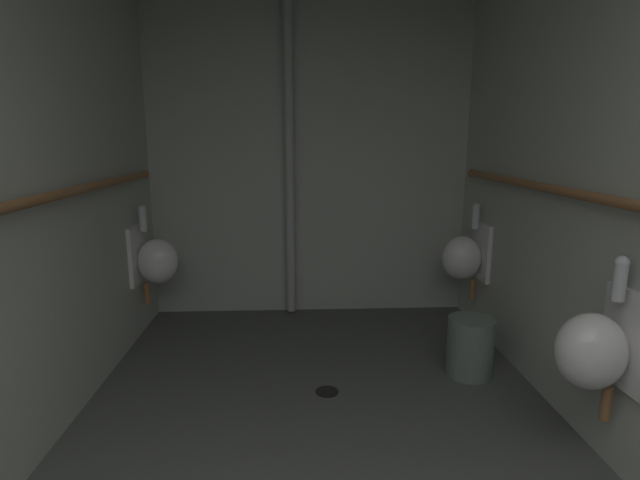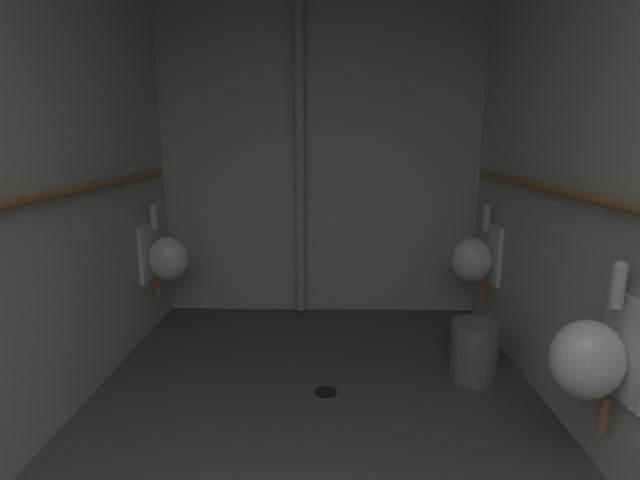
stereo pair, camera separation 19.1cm
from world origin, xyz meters
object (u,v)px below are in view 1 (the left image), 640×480
Objects in this scene: waste_bin at (470,347)px; standpipe_back_wall at (289,153)px; floor_drain at (327,391)px; urinal_right_far at (465,256)px; urinal_right_mid at (596,349)px; urinal_left_mid at (155,260)px.

standpipe_back_wall is at bearing 134.44° from waste_bin.
standpipe_back_wall is at bearing 99.43° from floor_drain.
urinal_right_far is 0.28× the size of standpipe_back_wall.
urinal_right_mid is 5.39× the size of floor_drain.
urinal_left_mid and urinal_right_far have the same top height.
floor_drain is at bearing -140.34° from urinal_right_far.
urinal_right_mid is 1.04m from waste_bin.
urinal_left_mid is 2.35m from urinal_right_far.
floor_drain is (1.24, -0.93, -0.59)m from urinal_left_mid.
waste_bin is at bearing -104.60° from urinal_right_far.
standpipe_back_wall is 19.20× the size of floor_drain.
urinal_right_mid is at bearing -34.08° from floor_drain.
floor_drain is (-1.12, 0.76, -0.59)m from urinal_right_mid.
urinal_left_mid reaches higher than waste_bin.
standpipe_back_wall is at bearing 122.41° from urinal_right_mid.
floor_drain is at bearing -168.60° from waste_bin.
urinal_right_far is at bearing -17.88° from standpipe_back_wall.
urinal_right_far is at bearing 90.00° from urinal_right_mid.
urinal_right_far is 2.01× the size of waste_bin.
urinal_right_mid is 0.28× the size of standpipe_back_wall.
waste_bin is (-0.19, -0.74, -0.41)m from urinal_right_far.
standpipe_back_wall reaches higher than floor_drain.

